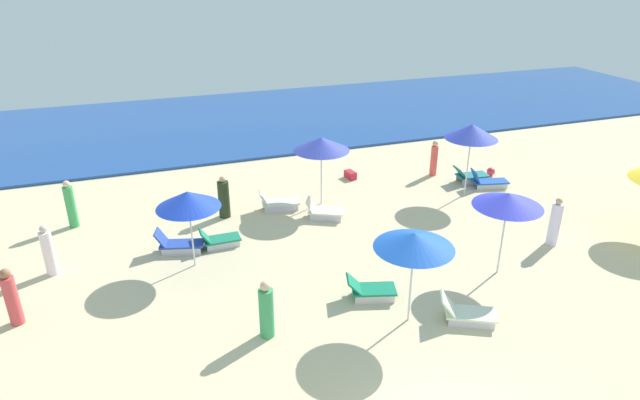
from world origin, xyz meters
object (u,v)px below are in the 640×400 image
lounge_chair_3_1 (178,244)px  cooler_box_0 (350,175)px  lounge_chair_1_1 (278,203)px  lounge_chair_5_0 (466,312)px  lounge_chair_5_1 (370,289)px  beachgoer_3 (12,298)px  umbrella_2 (472,132)px  beachgoer_5 (434,159)px  umbrella_3 (188,200)px  umbrella_5 (414,241)px  beachgoer_1 (555,223)px  lounge_chair_2_0 (487,181)px  beachgoer_6 (71,205)px  lounge_chair_3_0 (219,239)px  beach_ball_2 (491,171)px  lounge_chair_1_0 (324,211)px  umbrella_4 (508,200)px  lounge_chair_2_1 (470,176)px  umbrella_1 (321,144)px  beachgoer_4 (49,252)px  beachgoer_2 (224,198)px  beachgoer_0 (266,311)px

lounge_chair_3_1 → cooler_box_0: size_ratio=2.78×
lounge_chair_1_1 → lounge_chair_5_0: size_ratio=0.98×
lounge_chair_5_1 → beachgoer_3: beachgoer_3 is taller
umbrella_2 → beachgoer_5: bearing=92.0°
beachgoer_3 → umbrella_3: bearing=119.0°
umbrella_2 → umbrella_5: umbrella_2 is taller
beachgoer_1 → lounge_chair_2_0: bearing=-33.0°
beachgoer_3 → beachgoer_6: size_ratio=0.94×
lounge_chair_3_0 → beach_ball_2: (11.90, 2.31, -0.07)m
lounge_chair_3_0 → lounge_chair_1_0: bearing=-78.9°
lounge_chair_1_1 → lounge_chair_5_1: (0.86, -6.26, -0.00)m
umbrella_3 → umbrella_4: umbrella_4 is taller
umbrella_2 → cooler_box_0: size_ratio=5.07×
lounge_chair_3_0 → cooler_box_0: (6.17, 3.98, -0.09)m
lounge_chair_2_0 → lounge_chair_3_1: (-12.24, -1.19, 0.01)m
beachgoer_6 → lounge_chair_2_1: bearing=135.6°
umbrella_3 → lounge_chair_1_1: bearing=41.1°
umbrella_1 → lounge_chair_3_1: (-5.43, -1.92, -2.08)m
umbrella_4 → beachgoer_6: bearing=148.4°
lounge_chair_2_0 → lounge_chair_2_1: lounge_chair_2_0 is taller
lounge_chair_2_0 → beachgoer_5: beachgoer_5 is taller
lounge_chair_1_0 → lounge_chair_2_1: lounge_chair_1_0 is taller
lounge_chair_5_1 → umbrella_3: bearing=68.7°
beachgoer_4 → beachgoer_2: bearing=-94.8°
beachgoer_3 → cooler_box_0: bearing=131.0°
lounge_chair_2_0 → lounge_chair_3_0: lounge_chair_2_0 is taller
lounge_chair_3_1 → beachgoer_3: bearing=134.8°
beachgoer_2 → lounge_chair_1_0: bearing=129.5°
umbrella_4 → lounge_chair_5_1: 4.57m
lounge_chair_2_0 → lounge_chair_3_0: (-10.99, -1.26, -0.01)m
umbrella_5 → cooler_box_0: size_ratio=4.48×
lounge_chair_2_1 → beachgoer_3: beachgoer_3 is taller
beachgoer_5 → beachgoer_6: size_ratio=0.89×
umbrella_3 → beachgoer_2: (1.46, 3.03, -1.47)m
umbrella_1 → lounge_chair_5_1: 6.62m
umbrella_2 → beachgoer_6: size_ratio=1.68×
lounge_chair_3_0 → cooler_box_0: bearing=-57.9°
lounge_chair_2_0 → beachgoer_3: 16.88m
lounge_chair_2_0 → lounge_chair_5_1: (-7.61, -5.50, 0.01)m
lounge_chair_1_0 → beach_ball_2: bearing=-52.3°
cooler_box_0 → umbrella_2: bearing=-141.3°
lounge_chair_1_0 → umbrella_5: (0.05, -6.27, 2.03)m
lounge_chair_2_0 → beachgoer_3: size_ratio=0.99×
cooler_box_0 → lounge_chair_1_1: bearing=107.9°
beachgoer_0 → lounge_chair_1_1: bearing=-126.6°
beachgoer_5 → beach_ball_2: size_ratio=4.37×
umbrella_1 → umbrella_3: bearing=-150.0°
umbrella_5 → beach_ball_2: size_ratio=7.26×
lounge_chair_3_1 → umbrella_3: bearing=-144.6°
umbrella_1 → beachgoer_2: umbrella_1 is taller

